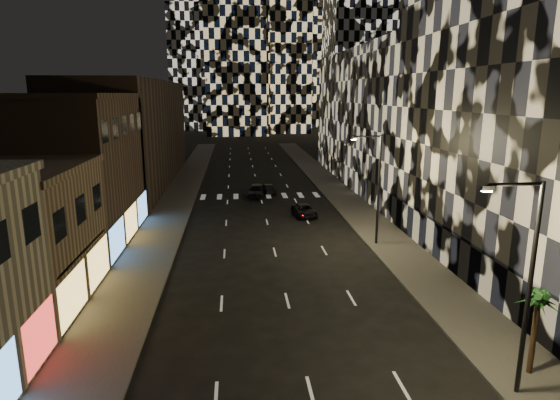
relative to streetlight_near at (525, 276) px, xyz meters
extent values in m
cube|color=#47443F|center=(-18.35, 40.00, -5.28)|extent=(4.00, 120.00, 0.15)
cube|color=#47443F|center=(1.65, 40.00, -5.28)|extent=(4.00, 120.00, 0.15)
cube|color=#4C4C47|center=(-16.25, 40.00, -5.28)|extent=(0.20, 120.00, 0.15)
cube|color=#4C4C47|center=(-0.45, 40.00, -5.28)|extent=(0.20, 120.00, 0.15)
cube|color=#463527|center=(-25.35, 23.50, 0.65)|extent=(10.00, 15.00, 12.00)
cube|color=#463527|center=(-25.35, 50.00, 1.65)|extent=(10.00, 40.00, 14.00)
cube|color=#383838|center=(3.95, 14.50, -3.85)|extent=(0.60, 25.00, 3.00)
cube|color=#232326|center=(11.65, 47.00, 3.65)|extent=(16.00, 40.00, 18.00)
cylinder|color=black|center=(0.25, 0.00, -0.70)|extent=(0.20, 0.20, 9.00)
cylinder|color=black|center=(-0.85, 0.00, 3.70)|extent=(2.20, 0.14, 0.14)
cube|color=black|center=(-1.95, 0.00, 3.58)|extent=(0.50, 0.25, 0.18)
cube|color=#FFEAB2|center=(-1.95, 0.00, 3.46)|extent=(0.35, 0.18, 0.06)
cylinder|color=black|center=(0.25, 20.00, -0.70)|extent=(0.20, 0.20, 9.00)
cylinder|color=black|center=(-0.85, 20.00, 3.70)|extent=(2.20, 0.14, 0.14)
cube|color=black|center=(-1.95, 20.00, 3.58)|extent=(0.50, 0.25, 0.18)
cube|color=#FFEAB2|center=(-1.95, 20.00, 3.46)|extent=(0.35, 0.18, 0.06)
imported|color=black|center=(-8.85, 39.41, -4.56)|extent=(2.49, 4.86, 1.58)
imported|color=black|center=(-7.29, 41.66, -4.76)|extent=(2.17, 4.24, 1.18)
imported|color=black|center=(-4.35, 29.70, -4.75)|extent=(2.46, 4.54, 1.21)
cylinder|color=#47331E|center=(1.63, 1.27, -3.51)|extent=(0.25, 0.25, 3.38)
sphere|color=#184319|center=(1.63, 1.27, -1.66)|extent=(0.74, 0.74, 0.74)
cone|color=#184319|center=(1.89, 1.26, -1.71)|extent=(1.48, 0.35, 0.89)
cone|color=#184319|center=(1.80, 1.47, -1.71)|extent=(1.18, 1.30, 0.89)
cone|color=#184319|center=(1.58, 1.53, -1.71)|extent=(0.56, 1.50, 0.89)
cone|color=#184319|center=(1.39, 1.40, -1.71)|extent=(1.43, 0.95, 0.89)
cone|color=#184319|center=(1.38, 1.17, -1.71)|extent=(1.46, 0.86, 0.89)
cone|color=#184319|center=(1.56, 1.02, -1.71)|extent=(0.67, 1.49, 0.89)
cone|color=#184319|center=(1.78, 1.06, -1.71)|extent=(1.11, 1.36, 0.89)
camera|label=1|loc=(-11.34, -16.34, 7.05)|focal=30.00mm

